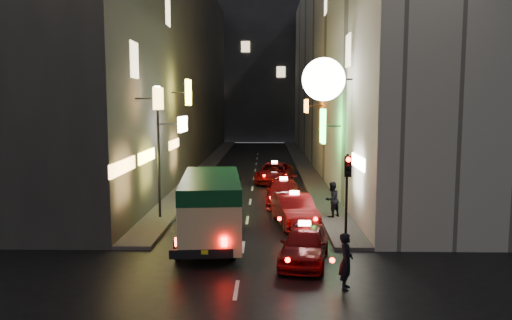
# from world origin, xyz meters

# --- Properties ---
(building_left) EXTENTS (7.50, 52.01, 18.00)m
(building_left) POSITION_xyz_m (-8.00, 33.99, 9.00)
(building_left) COLOR #3C3936
(building_left) RESTS_ON ground
(building_right) EXTENTS (8.40, 52.00, 18.00)m
(building_right) POSITION_xyz_m (8.00, 33.99, 9.00)
(building_right) COLOR #ABA79C
(building_right) RESTS_ON ground
(building_far) EXTENTS (30.00, 10.00, 22.00)m
(building_far) POSITION_xyz_m (0.00, 66.00, 11.00)
(building_far) COLOR #37373D
(building_far) RESTS_ON ground
(sidewalk_left) EXTENTS (1.50, 52.00, 0.15)m
(sidewalk_left) POSITION_xyz_m (-4.25, 34.00, 0.07)
(sidewalk_left) COLOR #494643
(sidewalk_left) RESTS_ON ground
(sidewalk_right) EXTENTS (1.50, 52.00, 0.15)m
(sidewalk_right) POSITION_xyz_m (4.25, 34.00, 0.07)
(sidewalk_right) COLOR #494643
(sidewalk_right) RESTS_ON ground
(minibus) EXTENTS (2.77, 6.48, 2.71)m
(minibus) POSITION_xyz_m (-1.28, 8.94, 1.71)
(minibus) COLOR beige
(minibus) RESTS_ON ground
(taxi_near) EXTENTS (2.79, 5.12, 1.71)m
(taxi_near) POSITION_xyz_m (2.24, 6.66, 0.77)
(taxi_near) COLOR #6C080A
(taxi_near) RESTS_ON ground
(taxi_second) EXTENTS (2.96, 5.54, 1.85)m
(taxi_second) POSITION_xyz_m (2.19, 12.06, 0.84)
(taxi_second) COLOR #6C080A
(taxi_second) RESTS_ON ground
(taxi_third) EXTENTS (2.19, 5.08, 1.77)m
(taxi_third) POSITION_xyz_m (1.87, 16.86, 0.80)
(taxi_third) COLOR #6C080A
(taxi_third) RESTS_ON ground
(taxi_far) EXTENTS (2.83, 5.35, 1.79)m
(taxi_far) POSITION_xyz_m (1.49, 24.50, 0.81)
(taxi_far) COLOR #6C080A
(taxi_far) RESTS_ON ground
(pedestrian_crossing) EXTENTS (0.55, 0.72, 1.95)m
(pedestrian_crossing) POSITION_xyz_m (3.30, 4.17, 0.98)
(pedestrian_crossing) COLOR black
(pedestrian_crossing) RESTS_ON ground
(pedestrian_sidewalk) EXTENTS (0.84, 0.81, 1.92)m
(pedestrian_sidewalk) POSITION_xyz_m (4.05, 13.17, 1.11)
(pedestrian_sidewalk) COLOR black
(pedestrian_sidewalk) RESTS_ON sidewalk_right
(traffic_light) EXTENTS (0.26, 0.43, 3.50)m
(traffic_light) POSITION_xyz_m (4.00, 8.47, 2.69)
(traffic_light) COLOR black
(traffic_light) RESTS_ON sidewalk_right
(lamp_post) EXTENTS (0.28, 0.28, 6.22)m
(lamp_post) POSITION_xyz_m (-4.20, 13.00, 3.72)
(lamp_post) COLOR black
(lamp_post) RESTS_ON sidewalk_left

